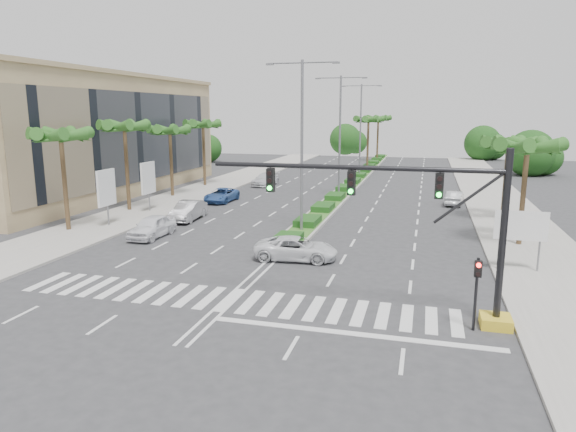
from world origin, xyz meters
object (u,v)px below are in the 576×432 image
car_parked_a (152,226)px  car_parked_b (188,211)px  car_parked_c (222,195)px  car_parked_d (265,179)px  car_right (455,198)px  car_crossing (296,248)px

car_parked_a → car_parked_b: size_ratio=0.96×
car_parked_c → car_parked_d: car_parked_d is taller
car_parked_b → car_parked_c: 8.65m
car_right → car_parked_b: bearing=38.6°
car_parked_a → car_parked_c: car_parked_a is taller
car_parked_d → car_right: car_parked_d is taller
car_parked_a → car_right: bearing=42.2°
car_parked_b → car_right: (20.98, 12.81, -0.10)m
car_parked_a → car_parked_d: (-0.18, 26.49, -0.03)m
car_parked_a → car_crossing: size_ratio=0.92×
car_crossing → car_right: (9.82, 21.47, -0.01)m
car_parked_b → car_crossing: bearing=-41.0°
car_parked_c → car_crossing: 20.94m
car_crossing → car_parked_a: bearing=71.3°
car_parked_a → car_parked_b: 5.92m
car_parked_b → car_parked_c: (-0.68, 8.63, -0.11)m
car_parked_b → car_parked_a: bearing=-91.8°
car_crossing → car_right: bearing=-29.3°
car_parked_d → car_parked_a: bearing=-84.3°
car_parked_b → car_right: 24.58m
car_parked_c → car_parked_a: bearing=-85.8°
car_parked_d → car_right: size_ratio=1.24×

